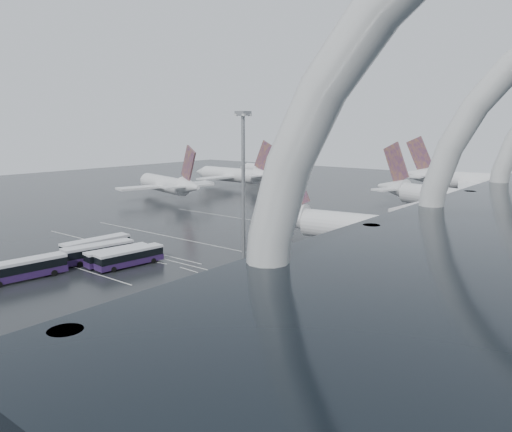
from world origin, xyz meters
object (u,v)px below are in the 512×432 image
Objects in this scene: airliner_gate_b at (459,200)px; bus_row_near_b at (98,252)px; jet_remote_mid at (235,175)px; gse_cart_belly_e at (392,254)px; bus_row_near_c at (117,255)px; gse_cart_belly_a at (430,266)px; bus_row_far_a at (23,269)px; airliner_gate_c at (481,182)px; floodlight_mast at (243,170)px; gse_cart_belly_d at (442,274)px; bus_row_near_a at (96,246)px; airliner_main at (389,232)px; jet_remote_far at (269,170)px; bus_row_near_d at (130,257)px; jet_remote_west at (168,185)px.

bus_row_near_b is at bearing -97.92° from airliner_gate_b.
jet_remote_mid reaches higher than gse_cart_belly_e.
gse_cart_belly_a is at bearing -46.31° from bus_row_near_c.
bus_row_far_a is (-39.32, -102.73, -3.26)m from airliner_gate_b.
airliner_gate_c is 122.76m from floodlight_mast.
gse_cart_belly_d reaches higher than gse_cart_belly_a.
floodlight_mast reaches higher than gse_cart_belly_d.
jet_remote_mid is at bearing 29.61° from bus_row_near_a.
floodlight_mast is (-18.59, -22.42, 12.71)m from airliner_main.
airliner_main is at bearing -173.89° from gse_cart_belly_e.
gse_cart_belly_a is at bearing -29.39° from airliner_main.
bus_row_near_c is 53.17m from gse_cart_belly_e.
jet_remote_far reaches higher than gse_cart_belly_e.
gse_cart_belly_a is (28.41, 18.60, -17.13)m from floodlight_mast.
floodlight_mast is (15.55, 14.06, 15.90)m from bus_row_near_d.
jet_remote_mid is at bearing -163.56° from airliner_gate_c.
gse_cart_belly_e is at bearing 149.29° from jet_remote_mid.
airliner_main is at bearing -31.76° from bus_row_far_a.
floodlight_mast is at bearing -43.59° from bus_row_near_c.
gse_cart_belly_d is (106.58, -32.53, -4.45)m from jet_remote_west.
floodlight_mast is (-16.66, -72.32, 12.49)m from airliner_gate_b.
bus_row_near_a is at bearing 143.04° from jet_remote_west.
airliner_gate_c reaches higher than gse_cart_belly_a.
bus_row_far_a is at bearing -136.10° from airliner_main.
jet_remote_mid is 3.23× the size of bus_row_near_a.
jet_remote_west is (-91.58, -24.83, -0.17)m from airliner_gate_b.
floodlight_mast reaches higher than jet_remote_west.
bus_row_near_a is at bearing -100.54° from airliner_gate_b.
bus_row_near_c is at bearing -144.89° from gse_cart_belly_a.
bus_row_near_d is at bearing -89.91° from bus_row_near_a.
bus_row_near_d is 6.57× the size of gse_cart_belly_d.
bus_row_near_b is at bearing 108.17° from bus_row_near_d.
bus_row_near_b is (63.33, -137.17, -2.66)m from jet_remote_far.
bus_row_near_a is at bearing -149.86° from gse_cart_belly_a.
jet_remote_west is at bearing -143.87° from airliner_gate_c.
jet_remote_far is at bearing 170.88° from airliner_gate_b.
bus_row_near_a is at bearing 91.86° from bus_row_near_c.
floodlight_mast is 14.02× the size of gse_cart_belly_d.
gse_cart_belly_d is at bearing -58.95° from airliner_gate_b.
airliner_gate_c is 140.18m from bus_row_near_a.
bus_row_near_a is 7.32× the size of gse_cart_belly_e.
gse_cart_belly_e is (42.11, 52.92, -1.37)m from bus_row_far_a.
gse_cart_belly_a is 4.88m from gse_cart_belly_d.
airliner_gate_c reaches higher than bus_row_near_c.
bus_row_near_b is at bearing 7.93° from bus_row_far_a.
floodlight_mast reaches higher than airliner_gate_c.
bus_row_near_d is (59.37, -61.55, -3.25)m from jet_remote_west.
airliner_main reaches higher than jet_remote_west.
gse_cart_belly_d is at bearing 145.60° from jet_remote_far.
bus_row_near_d is at bearing -94.05° from airliner_gate_b.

